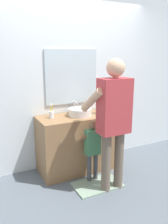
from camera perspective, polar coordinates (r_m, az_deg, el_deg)
The scene contains 10 objects.
ground_plane at distance 3.48m, azimuth 1.15°, elevation -15.66°, with size 14.00×14.00×0.00m, color slate.
back_wall at distance 3.59m, azimuth -3.38°, elevation 8.11°, with size 4.40×0.10×2.70m.
vanity_cabinet at distance 3.53m, azimuth -1.10°, elevation -7.50°, with size 1.22×0.54×0.85m, color olive.
sink_basin at distance 3.37m, azimuth -0.99°, elevation -0.00°, with size 0.34×0.34×0.11m.
faucet at distance 3.54m, azimuth -2.43°, elevation 1.12°, with size 0.18×0.14×0.18m.
toothbrush_cup at distance 3.28m, azimuth -8.01°, elevation -0.59°, with size 0.07×0.07×0.21m.
soap_bottle at distance 3.51m, azimuth 3.44°, elevation 0.72°, with size 0.06×0.06×0.16m.
bath_mat at distance 3.28m, azimuth 3.28°, elevation -17.43°, with size 0.64×0.40×0.02m, color gray.
child_toddler at distance 3.16m, azimuth 2.06°, elevation -8.24°, with size 0.27×0.27×0.88m.
adult_parent at distance 2.85m, azimuth 7.22°, elevation -0.56°, with size 0.52×0.55×1.68m.
Camera 1 is at (-1.41, -2.66, 1.73)m, focal length 37.17 mm.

